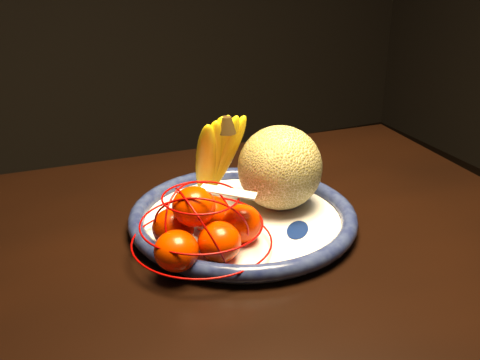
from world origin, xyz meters
name	(u,v)px	position (x,y,z in m)	size (l,w,h in m)	color
dining_table	(72,352)	(-0.12, 0.11, 0.64)	(1.47, 0.94, 0.71)	black
fruit_bowl	(243,218)	(0.15, 0.19, 0.73)	(0.33, 0.33, 0.03)	white
cantaloupe	(280,168)	(0.22, 0.20, 0.79)	(0.13, 0.13, 0.13)	olive
banana_bunch	(215,155)	(0.13, 0.25, 0.80)	(0.10, 0.10, 0.16)	yellow
mandarin_bag	(203,227)	(0.06, 0.13, 0.76)	(0.21, 0.21, 0.12)	#FF3100
price_tag	(228,192)	(0.10, 0.12, 0.81)	(0.07, 0.03, 0.00)	white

